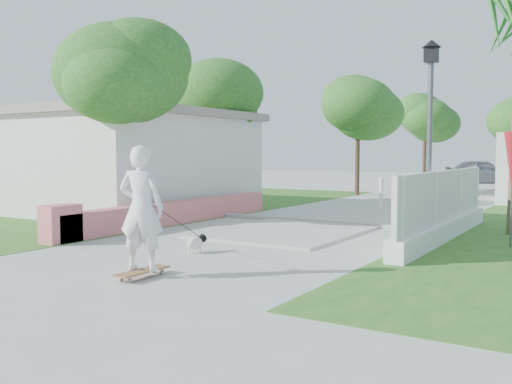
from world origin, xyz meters
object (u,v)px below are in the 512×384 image
Objects in this scene: dog at (196,243)px; bollard at (381,193)px; parked_car at (483,172)px; skateboarder at (159,214)px; street_lamp at (430,129)px.

bollard is at bearing 103.03° from dog.
bollard is at bearing 161.95° from parked_car.
skateboarder reaches higher than parked_car.
dog is (-3.06, -4.76, -2.23)m from street_lamp.
skateboarder is at bearing -90.00° from bollard.
parked_car is (-2.83, 22.69, -1.69)m from street_lamp.
street_lamp reaches higher than parked_car.
skateboarder is 5.44× the size of dog.
skateboarder is at bearing -60.77° from dog.
street_lamp reaches higher than skateboarder.
skateboarder is 1.64m from dog.
street_lamp is at bearing -59.04° from bollard.
dog is (-0.36, -9.26, -0.39)m from bollard.
parked_car is (0.22, 27.45, 0.54)m from dog.
dog is 27.46m from parked_car.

